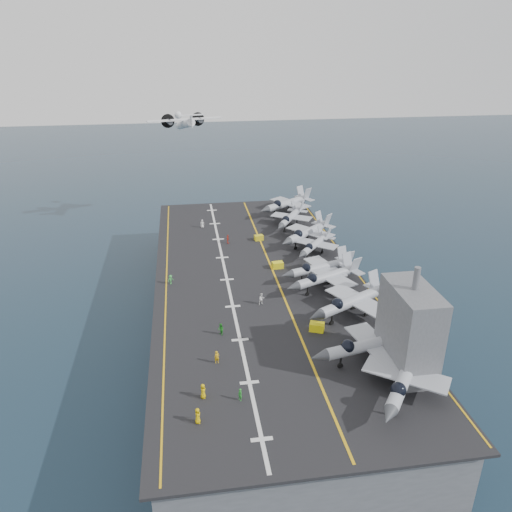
{
  "coord_description": "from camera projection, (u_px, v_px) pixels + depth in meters",
  "views": [
    {
      "loc": [
        -12.95,
        -81.75,
        51.49
      ],
      "look_at": [
        0.0,
        4.0,
        13.0
      ],
      "focal_mm": 35.0,
      "sensor_mm": 36.0,
      "label": 1
    }
  ],
  "objects": [
    {
      "name": "crew_4",
      "position": [
        228.0,
        239.0,
        107.05
      ],
      "size": [
        1.07,
        1.34,
        1.96
      ],
      "primitive_type": "imported",
      "color": "red",
      "rests_on": "flight_deck"
    },
    {
      "name": "island_superstructure",
      "position": [
        410.0,
        320.0,
        64.21
      ],
      "size": [
        5.0,
        10.0,
        15.0
      ],
      "primitive_type": null,
      "color": "#56595E",
      "rests_on": "flight_deck"
    },
    {
      "name": "crew_8",
      "position": [
        198.0,
        416.0,
        57.35
      ],
      "size": [
        0.96,
        1.31,
        2.01
      ],
      "primitive_type": "imported",
      "color": "#D3AD06",
      "rests_on": "flight_deck"
    },
    {
      "name": "crew_2",
      "position": [
        221.0,
        329.0,
        74.3
      ],
      "size": [
        1.16,
        1.34,
        1.89
      ],
      "primitive_type": "imported",
      "color": "#1D8620",
      "rests_on": "flight_deck"
    },
    {
      "name": "tow_cart_b",
      "position": [
        278.0,
        265.0,
        95.84
      ],
      "size": [
        2.2,
        1.55,
        1.24
      ],
      "primitive_type": null,
      "color": "yellow",
      "rests_on": "flight_deck"
    },
    {
      "name": "fighter_jet_1",
      "position": [
        370.0,
        344.0,
        67.63
      ],
      "size": [
        17.66,
        13.61,
        5.49
      ],
      "primitive_type": null,
      "color": "#8D949B",
      "rests_on": "flight_deck"
    },
    {
      "name": "fighter_jet_5",
      "position": [
        315.0,
        244.0,
        101.3
      ],
      "size": [
        14.96,
        15.59,
        4.52
      ],
      "primitive_type": null,
      "color": "gray",
      "rests_on": "flight_deck"
    },
    {
      "name": "tow_cart_a",
      "position": [
        317.0,
        327.0,
        75.47
      ],
      "size": [
        2.53,
        2.12,
        1.29
      ],
      "primitive_type": null,
      "color": "yellow",
      "rests_on": "flight_deck"
    },
    {
      "name": "crew_3",
      "position": [
        171.0,
        279.0,
        89.61
      ],
      "size": [
        1.26,
        1.15,
        1.74
      ],
      "primitive_type": "imported",
      "color": "green",
      "rests_on": "flight_deck"
    },
    {
      "name": "crew_5",
      "position": [
        202.0,
        224.0,
        115.95
      ],
      "size": [
        1.18,
        0.82,
        1.91
      ],
      "primitive_type": "imported",
      "color": "white",
      "rests_on": "flight_deck"
    },
    {
      "name": "fighter_jet_2",
      "position": [
        353.0,
        300.0,
        78.64
      ],
      "size": [
        19.59,
        17.28,
        5.69
      ],
      "primitive_type": null,
      "color": "gray",
      "rests_on": "flight_deck"
    },
    {
      "name": "foul_line",
      "position": [
        275.0,
        276.0,
        92.72
      ],
      "size": [
        0.35,
        90.0,
        0.02
      ],
      "primitive_type": "cube",
      "color": "gold",
      "rests_on": "flight_deck"
    },
    {
      "name": "fighter_jet_3",
      "position": [
        327.0,
        276.0,
        86.94
      ],
      "size": [
        18.01,
        15.39,
        5.28
      ],
      "primitive_type": null,
      "color": "#959DA5",
      "rests_on": "flight_deck"
    },
    {
      "name": "landing_centerline",
      "position": [
        227.0,
        280.0,
        91.49
      ],
      "size": [
        0.5,
        90.0,
        0.02
      ],
      "primitive_type": "cube",
      "color": "silver",
      "rests_on": "flight_deck"
    },
    {
      "name": "crew_7",
      "position": [
        262.0,
        299.0,
        82.73
      ],
      "size": [
        1.41,
        1.14,
        2.04
      ],
      "primitive_type": "imported",
      "color": "white",
      "rests_on": "flight_deck"
    },
    {
      "name": "fighter_jet_0",
      "position": [
        405.0,
        376.0,
        61.21
      ],
      "size": [
        17.75,
        18.81,
        5.44
      ],
      "primitive_type": null,
      "color": "gray",
      "rests_on": "flight_deck"
    },
    {
      "name": "flight_deck",
      "position": [
        259.0,
        278.0,
        92.4
      ],
      "size": [
        38.0,
        92.0,
        0.4
      ],
      "primitive_type": "cube",
      "color": "black",
      "rests_on": "hull"
    },
    {
      "name": "fighter_jet_4",
      "position": [
        321.0,
        267.0,
        90.72
      ],
      "size": [
        16.73,
        13.54,
        5.04
      ],
      "primitive_type": null,
      "color": "#969DA5",
      "rests_on": "flight_deck"
    },
    {
      "name": "crew_6",
      "position": [
        240.0,
        395.0,
        60.95
      ],
      "size": [
        1.1,
        1.21,
        1.69
      ],
      "primitive_type": "imported",
      "color": "#228A29",
      "rests_on": "flight_deck"
    },
    {
      "name": "fighter_jet_6",
      "position": [
        308.0,
        231.0,
        106.42
      ],
      "size": [
        18.74,
        18.16,
        5.45
      ],
      "primitive_type": null,
      "color": "gray",
      "rests_on": "flight_deck"
    },
    {
      "name": "hull",
      "position": [
        259.0,
        303.0,
        94.51
      ],
      "size": [
        36.0,
        90.0,
        10.0
      ],
      "primitive_type": "cube",
      "color": "#56595E",
      "rests_on": "ground"
    },
    {
      "name": "fighter_jet_7",
      "position": [
        290.0,
        217.0,
        115.86
      ],
      "size": [
        15.35,
        16.89,
        4.88
      ],
      "primitive_type": null,
      "color": "#8C949B",
      "rests_on": "flight_deck"
    },
    {
      "name": "transport_plane",
      "position": [
        185.0,
        124.0,
        136.39
      ],
      "size": [
        23.67,
        18.82,
        4.93
      ],
      "primitive_type": null,
      "color": "silver"
    },
    {
      "name": "ground",
      "position": [
        259.0,
        326.0,
        96.53
      ],
      "size": [
        500.0,
        500.0,
        0.0
      ],
      "primitive_type": "plane",
      "color": "#142135",
      "rests_on": "ground"
    },
    {
      "name": "fighter_jet_8",
      "position": [
        288.0,
        203.0,
        124.44
      ],
      "size": [
        19.58,
        18.06,
        5.66
      ],
      "primitive_type": null,
      "color": "gray",
      "rests_on": "flight_deck"
    },
    {
      "name": "crew_1",
      "position": [
        217.0,
        357.0,
        67.89
      ],
      "size": [
        1.27,
        0.99,
        1.89
      ],
      "primitive_type": "imported",
      "color": "gold",
      "rests_on": "flight_deck"
    },
    {
      "name": "deck_edge_stbd",
      "position": [
        355.0,
        271.0,
        94.83
      ],
      "size": [
        0.25,
        90.0,
        0.02
      ],
      "primitive_type": "cube",
      "color": "gold",
      "rests_on": "flight_deck"
    },
    {
      "name": "tow_cart_c",
      "position": [
        259.0,
        238.0,
        108.95
      ],
      "size": [
        2.05,
        1.5,
        1.13
      ],
      "primitive_type": null,
      "color": "gold",
      "rests_on": "flight_deck"
    },
    {
      "name": "crew_0",
      "position": [
        203.0,
        391.0,
        61.32
      ],
      "size": [
        0.96,
        1.31,
        2.01
      ],
      "primitive_type": "imported",
      "color": "#D3AD06",
      "rests_on": "flight_deck"
    },
    {
      "name": "deck_edge_port",
      "position": [
        166.0,
        284.0,
        89.99
      ],
      "size": [
        0.25,
        90.0,
        0.02
      ],
      "primitive_type": "cube",
      "color": "gold",
      "rests_on": "flight_deck"
    }
  ]
}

